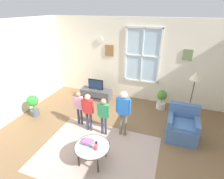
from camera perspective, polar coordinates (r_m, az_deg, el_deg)
The scene contains 17 objects.
ground_plane at distance 4.60m, azimuth -1.59°, elevation -18.47°, with size 6.89×6.24×0.02m, color brown.
back_wall at distance 6.33m, azimuth 7.84°, elevation 9.21°, with size 6.29×0.17×2.87m.
area_rug at distance 4.49m, azimuth -4.76°, elevation -19.71°, with size 2.76×2.10×0.01m, color tan.
tv_stand at distance 6.63m, azimuth -5.12°, elevation -1.50°, with size 1.12×0.43×0.39m.
television at distance 6.46m, azimuth -5.27°, elevation 1.68°, with size 0.56×0.08×0.39m.
armchair at distance 5.06m, azimuth 21.65°, elevation -11.05°, with size 0.76×0.74×0.87m.
coffee_table at distance 4.05m, azimuth -6.41°, elevation -17.93°, with size 0.79×0.79×0.44m.
book_stack at distance 4.08m, azimuth -7.91°, elevation -16.36°, with size 0.26×0.19×0.07m.
cup at distance 3.92m, azimuth -5.25°, elevation -18.05°, with size 0.08×0.08×0.11m, color #BF3F3F.
remote_near_books at distance 4.05m, azimuth -5.00°, elevation -17.05°, with size 0.04×0.14×0.02m, color black.
person_green_shirt at distance 4.61m, azimuth -2.71°, elevation -7.51°, with size 0.33×0.15×1.08m.
person_pink_shirt at distance 5.09m, azimuth -10.62°, elevation -4.76°, with size 0.32×0.14×1.05m.
person_blue_shirt at distance 4.53m, azimuth 3.72°, elevation -6.20°, with size 0.39×0.18×1.29m.
person_red_shirt at distance 4.78m, azimuth -7.68°, elevation -6.09°, with size 0.34×0.15×1.12m.
potted_plant_by_window at distance 6.15m, azimuth 15.67°, elevation -2.86°, with size 0.33×0.33×0.67m.
potted_plant_corner at distance 6.05m, azimuth -24.07°, elevation -4.18°, with size 0.35×0.35×0.70m.
floor_lamp at distance 5.33m, azimuth 25.13°, elevation 2.44°, with size 0.32×0.32×1.58m.
Camera 1 is at (1.23, -3.09, 3.17)m, focal length 28.38 mm.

